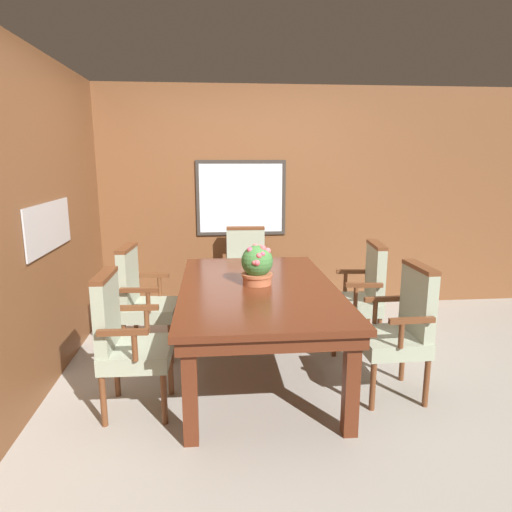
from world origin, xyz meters
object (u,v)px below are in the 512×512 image
object	(u,v)px
chair_right_near	(401,326)
chair_right_far	(362,292)
potted_plant	(257,265)
chair_left_far	(142,297)
dining_table	(258,296)
chair_left_near	(125,338)
chair_head_far	(246,269)

from	to	relation	value
chair_right_near	chair_right_far	distance (m)	0.84
chair_right_far	potted_plant	world-z (taller)	potted_plant
chair_left_far	chair_right_near	bearing A→B (deg)	-109.41
dining_table	chair_left_far	world-z (taller)	chair_left_far
dining_table	chair_right_far	size ratio (longest dim) A/B	2.05
chair_right_near	chair_left_near	bearing A→B (deg)	-90.37
chair_left_far	chair_left_near	xyz separation A→B (m)	(0.03, -0.91, 0.00)
chair_head_far	chair_right_far	bearing A→B (deg)	-43.56
dining_table	potted_plant	world-z (taller)	potted_plant
chair_left_far	chair_right_far	world-z (taller)	same
dining_table	chair_left_near	world-z (taller)	chair_left_near
chair_left_far	chair_left_near	size ratio (longest dim) A/B	1.00
dining_table	potted_plant	bearing A→B (deg)	90.48
chair_head_far	chair_left_near	xyz separation A→B (m)	(-0.93, -1.82, 0.00)
chair_right_near	chair_left_near	size ratio (longest dim) A/B	1.00
chair_left_far	chair_left_near	world-z (taller)	same
dining_table	chair_right_far	world-z (taller)	chair_right_far
chair_left_near	potted_plant	distance (m)	1.11
chair_right_near	chair_right_far	bearing A→B (deg)	179.30
chair_right_far	dining_table	bearing A→B (deg)	-61.29
dining_table	chair_right_near	size ratio (longest dim) A/B	2.05
chair_head_far	chair_right_far	world-z (taller)	same
chair_right_near	chair_left_far	distance (m)	2.12
dining_table	chair_right_near	xyz separation A→B (m)	(0.98, -0.42, -0.12)
chair_left_far	potted_plant	distance (m)	1.09
dining_table	potted_plant	size ratio (longest dim) A/B	6.32
chair_left_near	chair_head_far	bearing A→B (deg)	-26.02
chair_right_near	chair_left_near	distance (m)	1.91
chair_left_far	chair_right_far	xyz separation A→B (m)	(1.92, -0.03, 0.00)
chair_right_near	chair_right_far	world-z (taller)	same
chair_right_far	chair_right_near	bearing A→B (deg)	6.31
chair_right_far	potted_plant	size ratio (longest dim) A/B	3.08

